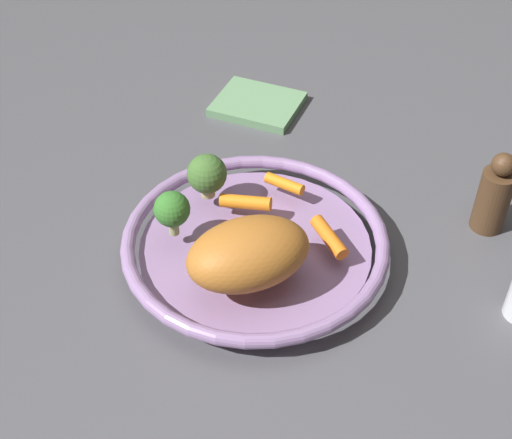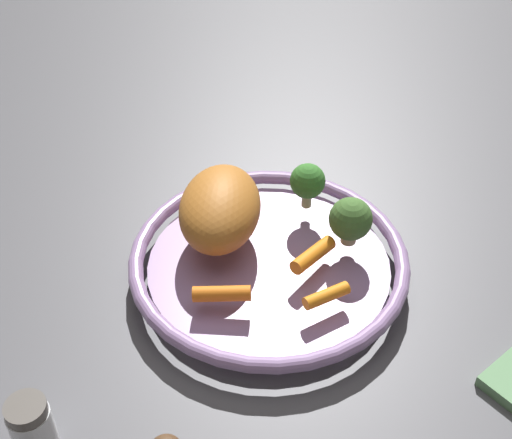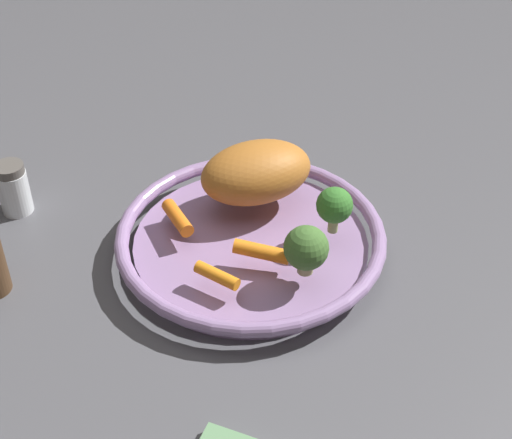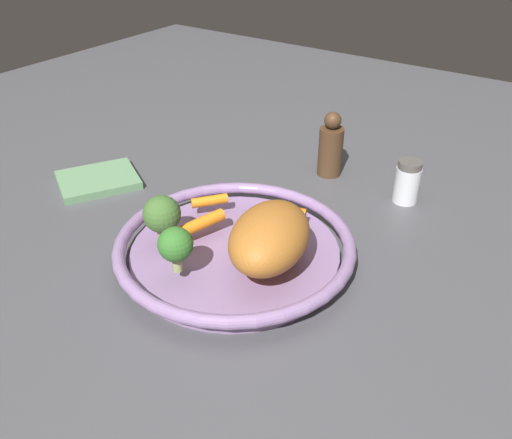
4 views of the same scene
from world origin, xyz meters
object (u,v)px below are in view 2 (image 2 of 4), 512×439
Objects in this scene: baby_carrot_right at (222,294)px; broccoli_floret_mid at (351,220)px; serving_bowl at (269,264)px; baby_carrot_near_rim at (326,296)px; salt_shaker at (33,429)px; roast_chicken_piece at (220,208)px; broccoli_floret_small at (308,182)px; baby_carrot_left at (313,255)px.

baby_carrot_right is 1.04× the size of broccoli_floret_mid.
serving_bowl is 6.10× the size of baby_carrot_near_rim.
salt_shaker reaches higher than baby_carrot_right.
broccoli_floret_mid is at bearing -37.82° from baby_carrot_right.
baby_carrot_right is 0.88× the size of salt_shaker.
salt_shaker is at bearing 155.99° from serving_bowl.
serving_bowl is 4.57× the size of salt_shaker.
roast_chicken_piece is 0.12m from broccoli_floret_small.
baby_carrot_near_rim is 0.75× the size of salt_shaker.
baby_carrot_near_rim is 0.89× the size of broccoli_floret_small.
baby_carrot_left reaches higher than baby_carrot_right.
roast_chicken_piece reaches higher than baby_carrot_near_rim.
roast_chicken_piece is (0.02, 0.07, 0.06)m from serving_bowl.
baby_carrot_right is at bearing -27.11° from salt_shaker.
baby_carrot_right is 0.20m from broccoli_floret_small.
broccoli_floret_mid reaches higher than serving_bowl.
broccoli_floret_mid is at bearing 0.47° from baby_carrot_near_rim.
baby_carrot_near_rim is at bearing -155.50° from broccoli_floret_small.
baby_carrot_left is 0.07m from baby_carrot_near_rim.
baby_carrot_left is at bearing -39.58° from baby_carrot_right.
baby_carrot_left is 0.13m from baby_carrot_right.
broccoli_floret_mid reaches higher than baby_carrot_near_rim.
baby_carrot_right is (-0.09, 0.03, 0.03)m from serving_bowl.
broccoli_floret_mid is at bearing -31.69° from salt_shaker.
roast_chicken_piece reaches higher than broccoli_floret_mid.
broccoli_floret_mid reaches higher than salt_shaker.
broccoli_floret_small is at bearing -9.22° from serving_bowl.
roast_chicken_piece is at bearing 84.83° from baby_carrot_left.
baby_carrot_left is 1.08× the size of broccoli_floret_mid.
roast_chicken_piece is 2.35× the size of broccoli_floret_small.
baby_carrot_left is 0.11m from broccoli_floret_small.
baby_carrot_right is (-0.11, -0.05, -0.03)m from roast_chicken_piece.
broccoli_floret_mid is (0.11, 0.00, 0.03)m from baby_carrot_near_rim.
roast_chicken_piece is 2.19× the size of baby_carrot_left.
broccoli_floret_small is at bearing -12.41° from baby_carrot_right.
baby_carrot_near_rim is 0.17m from broccoli_floret_small.
roast_chicken_piece is 0.13m from baby_carrot_left.
baby_carrot_left is (-0.01, -0.13, -0.03)m from roast_chicken_piece.
roast_chicken_piece is 2.65× the size of baby_carrot_near_rim.
broccoli_floret_small is (0.10, -0.02, 0.06)m from serving_bowl.
baby_carrot_right is (-0.04, 0.11, 0.00)m from baby_carrot_near_rim.
broccoli_floret_small is (0.16, 0.07, 0.03)m from baby_carrot_near_rim.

